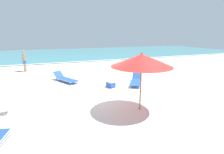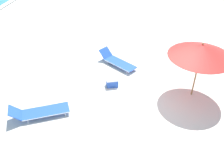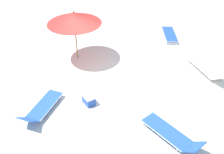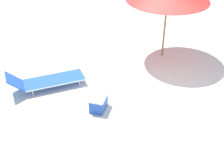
% 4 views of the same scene
% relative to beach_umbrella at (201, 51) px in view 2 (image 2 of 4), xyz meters
% --- Properties ---
extents(ground_plane, '(60.00, 60.00, 0.16)m').
position_rel_beach_umbrella_xyz_m(ground_plane, '(-0.92, 1.57, -2.14)').
color(ground_plane, silver).
extents(beach_umbrella, '(2.42, 2.42, 2.38)m').
position_rel_beach_umbrella_xyz_m(beach_umbrella, '(0.00, 0.00, 0.00)').
color(beach_umbrella, olive).
rests_on(beach_umbrella, ground_plane).
extents(sun_lounger_beside_umbrella, '(1.49, 2.15, 0.57)m').
position_rel_beach_umbrella_xyz_m(sun_lounger_beside_umbrella, '(-2.33, 5.61, -1.84)').
color(sun_lounger_beside_umbrella, blue).
rests_on(sun_lounger_beside_umbrella, ground_plane).
extents(sun_lounger_near_water_right, '(1.62, 2.03, 0.56)m').
position_rel_beach_umbrella_xyz_m(sun_lounger_near_water_right, '(1.71, 3.41, -1.84)').
color(sun_lounger_near_water_right, blue).
rests_on(sun_lounger_near_water_right, ground_plane).
extents(cooler_box, '(0.51, 0.59, 0.37)m').
position_rel_beach_umbrella_xyz_m(cooler_box, '(-0.01, 3.33, -1.87)').
color(cooler_box, blue).
rests_on(cooler_box, ground_plane).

